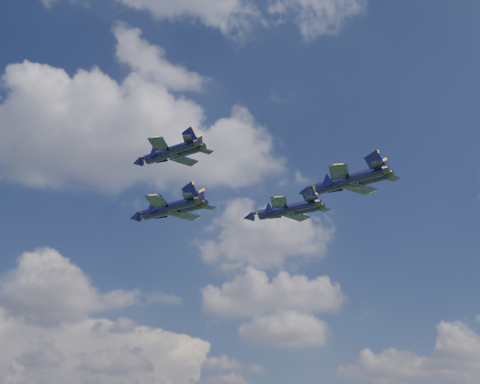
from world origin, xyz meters
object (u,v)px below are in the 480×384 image
Objects in this scene: jet_left at (160,155)px; jet_slot at (334,184)px; jet_lead at (159,211)px; jet_right at (275,212)px.

jet_slot is (27.88, 5.27, -1.16)m from jet_left.
jet_slot is at bearing -42.66° from jet_left.
jet_lead reaches higher than jet_slot.
jet_right is 1.09× the size of jet_slot.
jet_lead reaches higher than jet_left.
jet_lead is 34.16m from jet_slot.
jet_slot is (6.51, -21.47, -3.43)m from jet_right.
jet_right reaches higher than jet_lead.
jet_left is at bearing -140.34° from jet_lead.
jet_lead is at bearing 97.59° from jet_slot.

